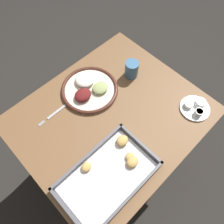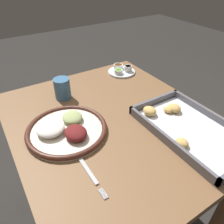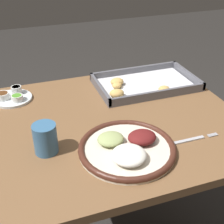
# 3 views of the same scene
# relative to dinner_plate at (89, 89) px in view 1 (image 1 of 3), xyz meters

# --- Properties ---
(ground_plane) EXTENTS (8.00, 8.00, 0.00)m
(ground_plane) POSITION_rel_dinner_plate_xyz_m (0.02, 0.19, -0.77)
(ground_plane) COLOR #282623
(dining_table) EXTENTS (0.91, 0.78, 0.76)m
(dining_table) POSITION_rel_dinner_plate_xyz_m (0.02, 0.19, -0.16)
(dining_table) COLOR brown
(dining_table) RESTS_ON ground_plane
(dinner_plate) EXTENTS (0.30, 0.30, 0.05)m
(dinner_plate) POSITION_rel_dinner_plate_xyz_m (0.00, 0.00, 0.00)
(dinner_plate) COLOR beige
(dinner_plate) RESTS_ON dining_table
(fork) EXTENTS (0.21, 0.01, 0.00)m
(fork) POSITION_rel_dinner_plate_xyz_m (0.20, -0.01, -0.01)
(fork) COLOR #B2B2B7
(fork) RESTS_ON dining_table
(saucer_plate) EXTENTS (0.15, 0.15, 0.04)m
(saucer_plate) POSITION_rel_dinner_plate_xyz_m (-0.31, 0.46, -0.00)
(saucer_plate) COLOR silver
(saucer_plate) RESTS_ON dining_table
(baking_tray) EXTENTS (0.43, 0.26, 0.04)m
(baking_tray) POSITION_rel_dinner_plate_xyz_m (0.23, 0.39, -0.00)
(baking_tray) COLOR #595960
(baking_tray) RESTS_ON dining_table
(drinking_cup) EXTENTS (0.07, 0.07, 0.10)m
(drinking_cup) POSITION_rel_dinner_plate_xyz_m (-0.23, 0.08, 0.03)
(drinking_cup) COLOR #38668E
(drinking_cup) RESTS_ON dining_table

